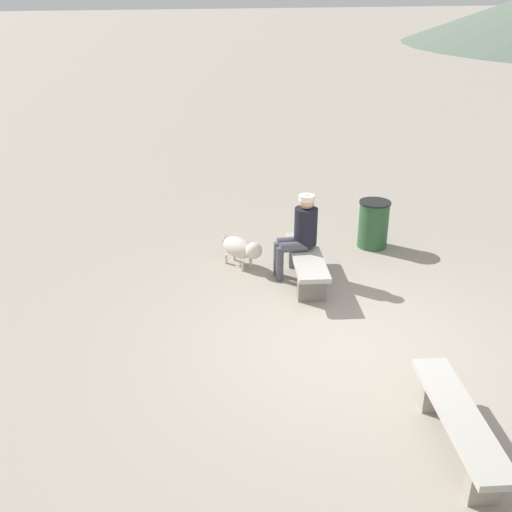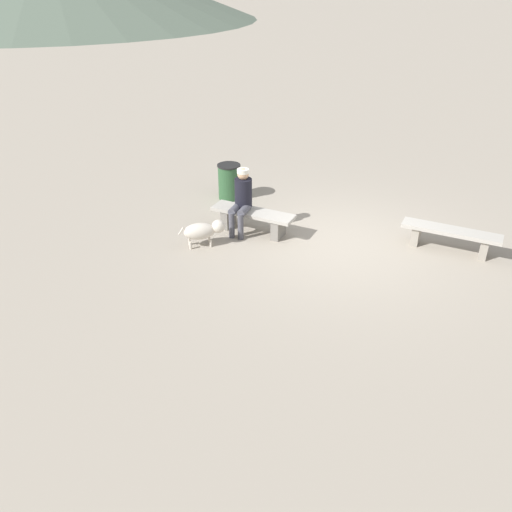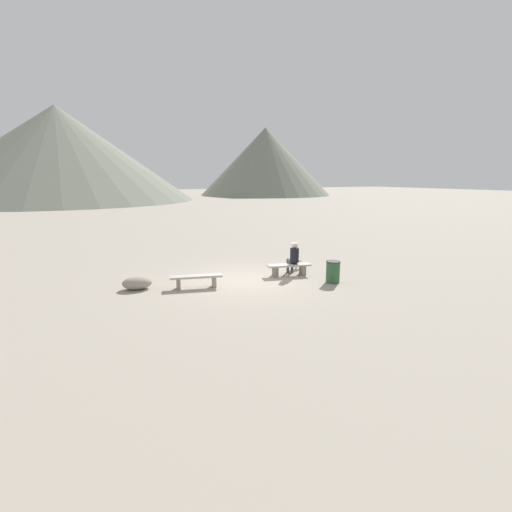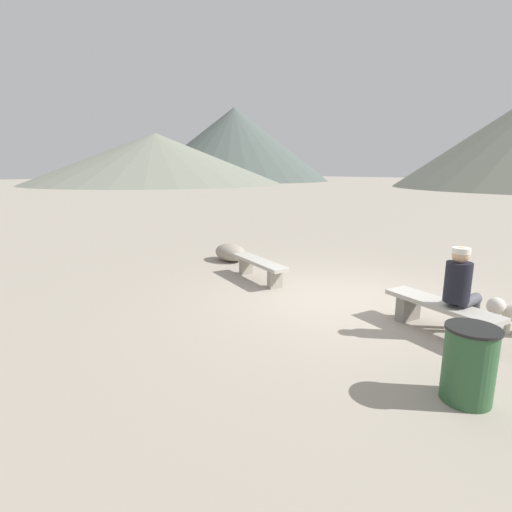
# 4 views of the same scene
# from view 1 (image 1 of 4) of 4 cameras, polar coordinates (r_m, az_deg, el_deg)

# --- Properties ---
(ground) EXTENTS (210.00, 210.00, 0.06)m
(ground) POSITION_cam_1_polar(r_m,az_deg,el_deg) (7.48, 8.54, -8.40)
(ground) COLOR #9E9384
(bench_left) EXTENTS (1.78, 0.76, 0.43)m
(bench_left) POSITION_cam_1_polar(r_m,az_deg,el_deg) (6.02, 18.68, -14.78)
(bench_left) COLOR gray
(bench_left) RESTS_ON ground
(bench_right) EXTENTS (1.71, 0.81, 0.44)m
(bench_right) POSITION_cam_1_polar(r_m,az_deg,el_deg) (8.74, 4.82, -0.65)
(bench_right) COLOR gray
(bench_right) RESTS_ON ground
(seated_person) EXTENTS (0.38, 0.63, 1.27)m
(seated_person) POSITION_cam_1_polar(r_m,az_deg,el_deg) (8.73, 4.22, 2.47)
(seated_person) COLOR black
(seated_person) RESTS_ON ground
(dog) EXTENTS (0.81, 0.55, 0.49)m
(dog) POSITION_cam_1_polar(r_m,az_deg,el_deg) (9.17, -1.40, 0.74)
(dog) COLOR beige
(dog) RESTS_ON ground
(trash_bin) EXTENTS (0.51, 0.51, 0.78)m
(trash_bin) POSITION_cam_1_polar(r_m,az_deg,el_deg) (10.06, 11.07, 2.99)
(trash_bin) COLOR #2D5633
(trash_bin) RESTS_ON ground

